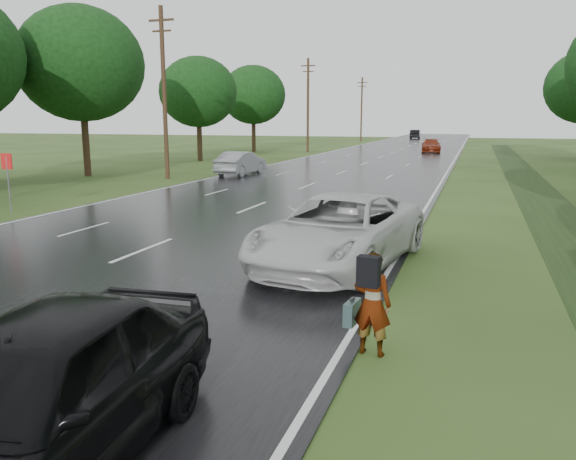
{
  "coord_description": "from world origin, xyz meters",
  "views": [
    {
      "loc": [
        8.58,
        -5.04,
        3.6
      ],
      "look_at": [
        4.91,
        5.94,
        1.3
      ],
      "focal_mm": 35.0,
      "sensor_mm": 36.0,
      "label": 1
    }
  ],
  "objects_px": {
    "road_sign": "(7,171)",
    "silver_sedan": "(241,163)",
    "pedestrian": "(371,302)",
    "white_pickup": "(339,231)",
    "dark_sedan": "(34,398)"
  },
  "relations": [
    {
      "from": "dark_sedan",
      "to": "white_pickup",
      "type": "bearing_deg",
      "value": 79.96
    },
    {
      "from": "dark_sedan",
      "to": "silver_sedan",
      "type": "bearing_deg",
      "value": 105.09
    },
    {
      "from": "silver_sedan",
      "to": "pedestrian",
      "type": "bearing_deg",
      "value": 120.75
    },
    {
      "from": "pedestrian",
      "to": "silver_sedan",
      "type": "distance_m",
      "value": 28.4
    },
    {
      "from": "dark_sedan",
      "to": "silver_sedan",
      "type": "height_order",
      "value": "dark_sedan"
    },
    {
      "from": "road_sign",
      "to": "pedestrian",
      "type": "relative_size",
      "value": 1.41
    },
    {
      "from": "pedestrian",
      "to": "silver_sedan",
      "type": "xyz_separation_m",
      "value": [
        -12.98,
        25.26,
        -0.05
      ]
    },
    {
      "from": "dark_sedan",
      "to": "silver_sedan",
      "type": "relative_size",
      "value": 1.11
    },
    {
      "from": "white_pickup",
      "to": "silver_sedan",
      "type": "bearing_deg",
      "value": 127.89
    },
    {
      "from": "road_sign",
      "to": "silver_sedan",
      "type": "xyz_separation_m",
      "value": [
        2.7,
        16.4,
        -0.85
      ]
    },
    {
      "from": "white_pickup",
      "to": "silver_sedan",
      "type": "height_order",
      "value": "white_pickup"
    },
    {
      "from": "pedestrian",
      "to": "dark_sedan",
      "type": "xyz_separation_m",
      "value": [
        -2.59,
        -4.15,
        0.06
      ]
    },
    {
      "from": "pedestrian",
      "to": "white_pickup",
      "type": "bearing_deg",
      "value": -64.87
    },
    {
      "from": "road_sign",
      "to": "dark_sedan",
      "type": "height_order",
      "value": "road_sign"
    },
    {
      "from": "pedestrian",
      "to": "silver_sedan",
      "type": "relative_size",
      "value": 0.36
    }
  ]
}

